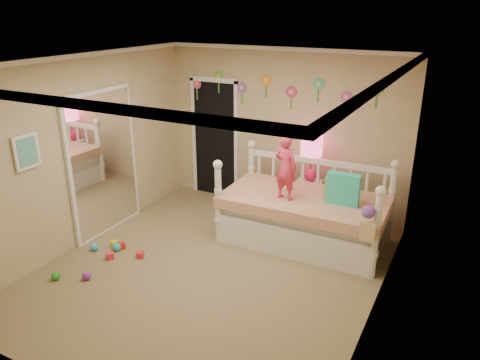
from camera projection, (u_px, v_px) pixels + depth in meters
The scene contains 18 objects.
floor at pixel (211, 270), 5.89m from camera, with size 4.00×4.50×0.01m, color #7F684C.
ceiling at pixel (206, 62), 4.97m from camera, with size 4.00×4.50×0.01m, color white.
back_wall at pixel (283, 132), 7.29m from camera, with size 4.00×0.01×2.60m, color tan.
left_wall at pixel (84, 151), 6.29m from camera, with size 0.01×4.50×2.60m, color tan.
right_wall at pixel (382, 207), 4.56m from camera, with size 0.01×4.50×2.60m, color tan.
crown_molding at pixel (206, 65), 4.98m from camera, with size 4.00×4.50×0.06m, color white, non-canonical shape.
daybed at pixel (305, 201), 6.42m from camera, with size 2.29×1.23×1.24m, color white, non-canonical shape.
pillow_turquoise at pixel (343, 189), 6.06m from camera, with size 0.43×0.15×0.43m, color #27C499.
pillow_lime at pixel (338, 190), 6.16m from camera, with size 0.35×0.13×0.33m, color #84C73C.
child at pixel (286, 167), 6.16m from camera, with size 0.33×0.22×0.90m, color #F1365E.
nightstand at pixel (309, 200), 7.20m from camera, with size 0.38×0.29×0.64m, color white.
table_lamp at pixel (311, 151), 6.92m from camera, with size 0.33×0.33×0.73m.
closet_doorway at pixel (215, 138), 7.91m from camera, with size 0.90×0.04×2.07m, color black.
flower_decals at pixel (278, 91), 7.09m from camera, with size 3.40×0.02×0.50m, color #B2668C, non-canonical shape.
mirror_closet at pixel (103, 163), 6.61m from camera, with size 0.07×1.30×2.10m, color white.
wall_picture at pixel (27, 152), 5.45m from camera, with size 0.05×0.34×0.42m, color white.
hanging_bag at pixel (367, 224), 5.42m from camera, with size 0.20×0.16×0.36m, color beige, non-canonical shape.
toy_scatter at pixel (107, 258), 6.06m from camera, with size 0.80×1.30×0.11m, color #996666, non-canonical shape.
Camera 1 is at (2.69, -4.35, 3.16)m, focal length 34.47 mm.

